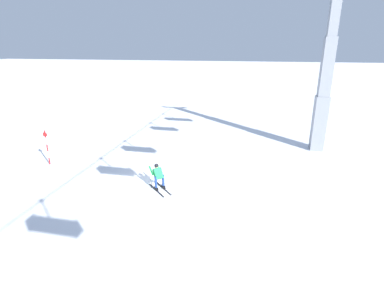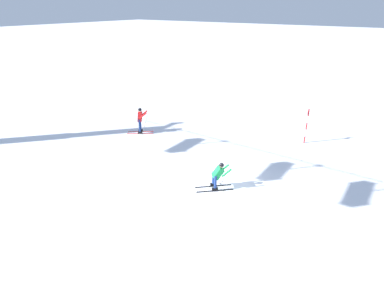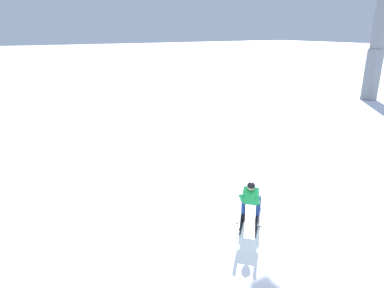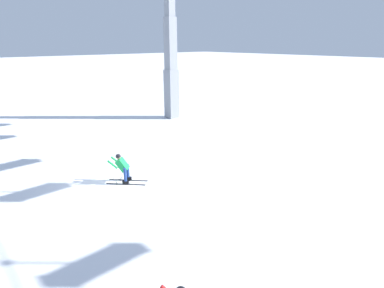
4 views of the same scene
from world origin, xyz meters
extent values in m
plane|color=white|center=(0.00, 0.00, 0.00)|extent=(260.00, 260.00, 0.00)
cube|color=black|center=(0.45, 0.26, 0.01)|extent=(1.35, 1.28, 0.01)
cube|color=black|center=(0.45, 0.26, 0.09)|extent=(0.28, 0.27, 0.16)
cylinder|color=navy|center=(0.45, 0.26, 0.48)|extent=(0.13, 0.13, 0.61)
cube|color=black|center=(0.16, 0.57, 0.01)|extent=(1.35, 1.28, 0.01)
cube|color=black|center=(0.16, 0.57, 0.09)|extent=(0.28, 0.27, 0.16)
cylinder|color=navy|center=(0.16, 0.57, 0.48)|extent=(0.13, 0.13, 0.61)
cube|color=green|center=(0.19, 0.31, 0.85)|extent=(0.68, 0.67, 0.61)
sphere|color=tan|center=(0.07, 0.19, 1.20)|extent=(0.20, 0.20, 0.20)
sphere|color=black|center=(0.07, 0.19, 1.24)|extent=(0.22, 0.22, 0.22)
cylinder|color=green|center=(0.08, -0.11, 0.93)|extent=(0.39, 0.38, 0.41)
cylinder|color=gray|center=(0.09, -0.16, 0.39)|extent=(0.28, 0.43, 1.04)
cylinder|color=black|center=(0.25, -0.07, 0.05)|extent=(0.07, 0.07, 0.01)
cylinder|color=green|center=(-0.24, 0.22, 0.93)|extent=(0.39, 0.38, 0.41)
cylinder|color=gray|center=(-0.29, 0.24, 0.39)|extent=(0.44, 0.26, 1.04)
cylinder|color=black|center=(-0.19, 0.39, 0.05)|extent=(0.07, 0.07, 0.01)
cylinder|color=red|center=(-1.52, -7.56, 0.22)|extent=(0.07, 0.07, 0.45)
cylinder|color=white|center=(-1.52, -7.56, 0.67)|extent=(0.07, 0.07, 0.45)
cylinder|color=red|center=(-1.52, -7.56, 1.12)|extent=(0.07, 0.07, 0.45)
cylinder|color=white|center=(-1.52, -7.56, 1.57)|extent=(0.07, 0.07, 0.45)
cylinder|color=red|center=(-1.52, -7.56, 2.02)|extent=(0.07, 0.07, 0.45)
cylinder|color=red|center=(-1.51, -7.56, 1.99)|extent=(0.02, 0.28, 0.28)
cube|color=red|center=(8.30, -3.03, 0.01)|extent=(1.44, 1.13, 0.01)
cube|color=black|center=(8.30, -3.03, 0.09)|extent=(0.29, 0.26, 0.16)
cylinder|color=navy|center=(8.30, -3.03, 0.59)|extent=(0.13, 0.13, 0.84)
cube|color=red|center=(8.08, -2.74, 0.01)|extent=(1.44, 1.13, 0.01)
cube|color=black|center=(8.08, -2.74, 0.09)|extent=(0.29, 0.26, 0.16)
cylinder|color=navy|center=(8.08, -2.74, 0.59)|extent=(0.13, 0.13, 0.84)
cube|color=red|center=(8.17, -2.90, 1.15)|extent=(0.51, 0.53, 0.65)
sphere|color=beige|center=(8.15, -2.92, 1.60)|extent=(0.23, 0.23, 0.23)
sphere|color=black|center=(8.15, -2.92, 1.63)|extent=(0.24, 0.24, 0.24)
cylinder|color=red|center=(8.11, -3.23, 1.30)|extent=(0.45, 0.37, 0.44)
cylinder|color=gray|center=(8.10, -3.30, 0.57)|extent=(0.26, 0.32, 1.20)
cylinder|color=black|center=(8.27, -3.23, 0.05)|extent=(0.07, 0.07, 0.01)
cylinder|color=red|center=(7.83, -2.87, 1.30)|extent=(0.45, 0.37, 0.44)
cylinder|color=gray|center=(7.77, -2.86, 0.57)|extent=(0.37, 0.17, 1.20)
cylinder|color=black|center=(7.88, -2.72, 0.05)|extent=(0.07, 0.07, 0.01)
camera|label=1|loc=(13.67, 5.07, 7.25)|focal=27.69mm
camera|label=2|loc=(-6.32, 11.73, 8.07)|focal=29.85mm
camera|label=3|loc=(-5.64, -6.22, 5.26)|focal=31.98mm
camera|label=4|loc=(11.64, -5.73, 6.01)|focal=28.84mm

